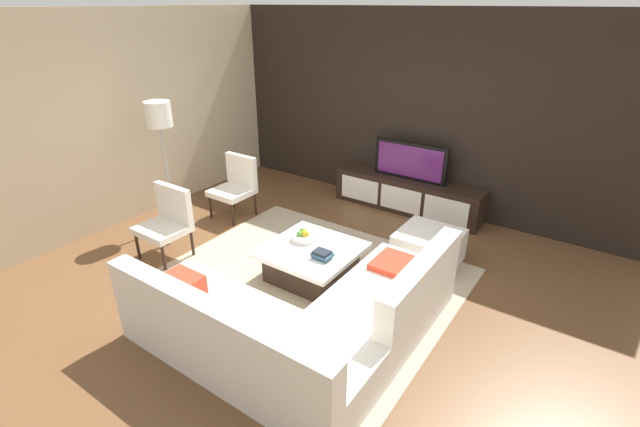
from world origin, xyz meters
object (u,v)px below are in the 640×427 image
Objects in this scene: accent_chair_near at (168,218)px; accent_chair_far at (236,183)px; ottoman at (428,248)px; book_stack at (322,255)px; floor_lamp at (160,122)px; sectional_couch at (303,322)px; media_console at (407,194)px; coffee_table at (312,262)px; fruit_bowl at (304,236)px; television at (410,161)px.

accent_chair_near is 1.33m from accent_chair_far.
ottoman is 1.40m from book_stack.
accent_chair_near is 1.28m from floor_lamp.
sectional_couch is at bearing -65.96° from book_stack.
media_console is 2.30m from coffee_table.
fruit_bowl reaches higher than media_console.
sectional_couch is 3.33× the size of ottoman.
media_console is 3.40m from accent_chair_near.
fruit_bowl is (-1.13, -0.96, 0.23)m from ottoman.
book_stack is (-0.73, -1.17, 0.23)m from ottoman.
ottoman is 1.50m from fruit_bowl.
book_stack reaches higher than ottoman.
media_console is 1.29× the size of floor_lamp.
television is 2.44m from book_stack.
ottoman is at bearing -55.49° from television.
floor_lamp reaches higher than ottoman.
fruit_bowl is at bearing -97.30° from media_console.
television is 0.47× the size of sectional_couch.
television is 1.11× the size of coffee_table.
television is 5.19× the size of book_stack.
television reaches higher than coffee_table.
coffee_table is at bearing 13.62° from accent_chair_near.
accent_chair_far is (-2.83, -0.29, 0.29)m from ottoman.
sectional_couch is at bearing -32.45° from accent_chair_far.
floor_lamp is at bearing -177.21° from fruit_bowl.
coffee_table is 4.67× the size of book_stack.
media_console is 2.55× the size of accent_chair_far.
sectional_couch reaches higher than coffee_table.
accent_chair_near is at bearing 169.79° from sectional_couch.
floor_lamp is 8.12× the size of book_stack.
television reaches higher than book_stack.
television is 1.57× the size of ottoman.
fruit_bowl reaches higher than book_stack.
accent_chair_near is 1.00× the size of accent_chair_far.
accent_chair_far is (-1.98, -1.53, 0.24)m from media_console.
sectional_couch is at bearing -14.39° from accent_chair_near.
fruit_bowl is at bearing -139.88° from ottoman.
accent_chair_far is at bearing -142.23° from television.
floor_lamp is 2.42m from fruit_bowl.
sectional_couch is 0.95m from book_stack.
coffee_table is at bearing 121.76° from sectional_couch.
fruit_bowl is (-0.28, -2.20, 0.18)m from media_console.
media_console is 3.31m from sectional_couch.
accent_chair_near is at bearing -149.02° from ottoman.
media_console is at bearing 42.99° from floor_lamp.
book_stack is at bearing -87.13° from television.
accent_chair_far reaches higher than ottoman.
floor_lamp reaches higher than media_console.
coffee_table is at bearing 152.06° from book_stack.
ottoman is (0.85, -1.24, -0.57)m from television.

